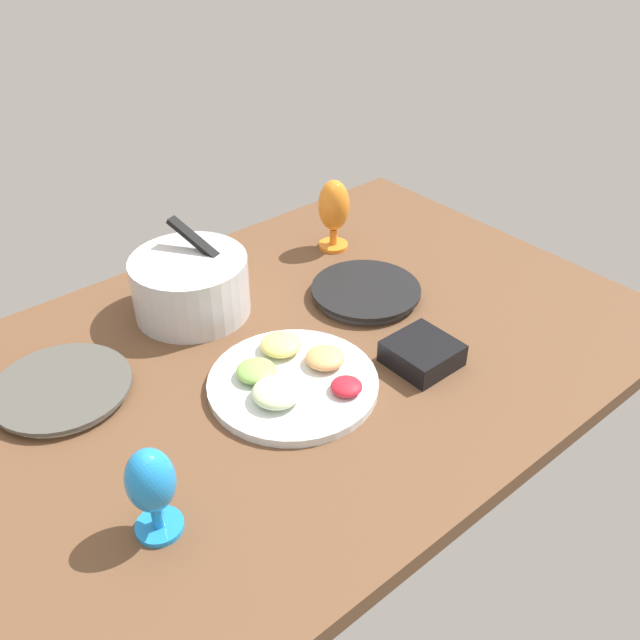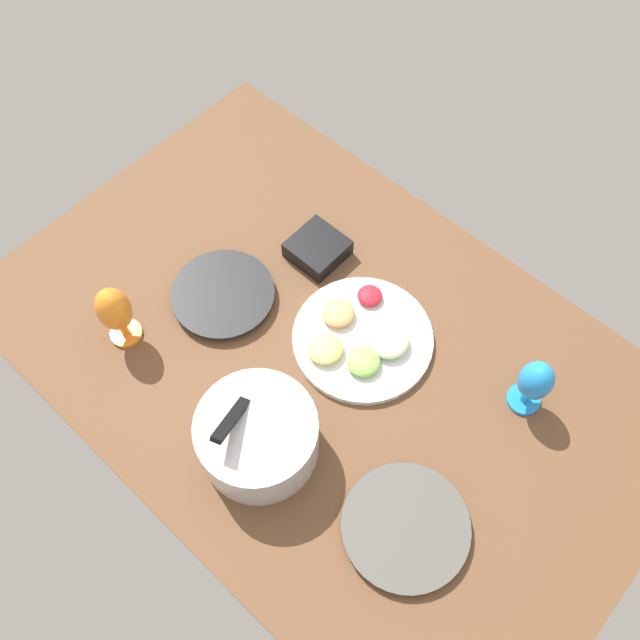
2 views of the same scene
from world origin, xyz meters
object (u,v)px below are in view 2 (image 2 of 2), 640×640
Objects in this scene: dinner_plate_left at (406,527)px; dinner_plate_right at (223,295)px; hurricane_glass_blue at (535,382)px; square_bowl_black at (318,248)px; hurricane_glass_orange at (115,311)px; fruit_platter at (361,338)px; mixing_bowl at (258,436)px.

dinner_plate_left is 1.05× the size of dinner_plate_right.
hurricane_glass_blue reaches higher than square_bowl_black.
hurricane_glass_orange is at bearing 66.55° from dinner_plate_right.
square_bowl_black reaches higher than dinner_plate_left.
fruit_platter is 57.41cm from hurricane_glass_orange.
dinner_plate_left is 1.04× the size of mixing_bowl.
mixing_bowl is at bearing 53.03° from hurricane_glass_blue.
hurricane_glass_orange is at bearing 6.98° from dinner_plate_left.
hurricane_glass_orange is at bearing 40.44° from fruit_platter.
square_bowl_black is (62.21, 1.93, -7.28)cm from hurricane_glass_blue.
hurricane_glass_orange is at bearing 32.02° from hurricane_glass_blue.
mixing_bowl reaches higher than hurricane_glass_blue.
dinner_plate_right is at bearing -10.96° from dinner_plate_left.
hurricane_glass_blue is 94.90cm from hurricane_glass_orange.
dinner_plate_right is at bearing -113.45° from hurricane_glass_orange.
mixing_bowl is 60.93cm from hurricane_glass_blue.
mixing_bowl reaches higher than fruit_platter.
fruit_platter reaches higher than dinner_plate_left.
dinner_plate_left is 2.08× the size of square_bowl_black.
hurricane_glass_blue reaches higher than dinner_plate_left.
dinner_plate_left is 69.97cm from dinner_plate_right.
mixing_bowl reaches higher than hurricane_glass_orange.
dinner_plate_left is 44.71cm from fruit_platter.
square_bowl_black is at bearing -25.13° from fruit_platter.
dinner_plate_right is 1.53× the size of hurricane_glass_blue.
mixing_bowl is (-33.91, 21.24, 5.98)cm from dinner_plate_right.
fruit_platter is 27.47cm from square_bowl_black.
mixing_bowl is 1.39× the size of hurricane_glass_orange.
dinner_plate_left is 1.61× the size of hurricane_glass_blue.
fruit_platter is 2.60× the size of square_bowl_black.
hurricane_glass_orange is 1.44× the size of square_bowl_black.
hurricane_glass_blue is at bearing -126.97° from mixing_bowl.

